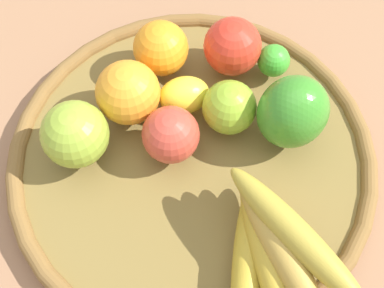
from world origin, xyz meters
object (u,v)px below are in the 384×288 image
(banana_bunch, at_px, (272,250))
(lemon_0, at_px, (182,96))
(orange_0, at_px, (128,93))
(apple_0, at_px, (229,107))
(apple_2, at_px, (75,134))
(apple_3, at_px, (171,135))
(bell_pepper, at_px, (293,112))
(orange_1, at_px, (161,48))
(lime_0, at_px, (274,61))
(apple_1, at_px, (232,46))

(banana_bunch, distance_m, lemon_0, 0.21)
(orange_0, distance_m, apple_0, 0.12)
(apple_2, bearing_deg, lemon_0, -160.69)
(orange_0, relative_size, apple_3, 1.16)
(apple_0, xyz_separation_m, apple_3, (0.07, 0.03, 0.00))
(apple_2, bearing_deg, bell_pepper, 177.19)
(lemon_0, bearing_deg, banana_bunch, 107.21)
(apple_2, relative_size, orange_1, 1.11)
(orange_0, relative_size, banana_bunch, 0.41)
(lemon_0, height_order, apple_0, apple_0)
(orange_0, xyz_separation_m, bell_pepper, (-0.18, 0.06, 0.01))
(banana_bunch, relative_size, apple_2, 2.45)
(banana_bunch, height_order, apple_0, banana_bunch)
(orange_0, height_order, lime_0, orange_0)
(apple_0, distance_m, apple_2, 0.18)
(apple_0, bearing_deg, orange_1, -54.11)
(orange_1, relative_size, apple_3, 1.05)
(apple_1, xyz_separation_m, banana_bunch, (0.01, 0.26, 0.00))
(apple_3, bearing_deg, lime_0, -146.39)
(orange_0, distance_m, lime_0, 0.19)
(lemon_0, bearing_deg, apple_0, 149.60)
(lemon_0, distance_m, apple_3, 0.06)
(apple_1, relative_size, apple_3, 1.09)
(apple_1, height_order, lemon_0, apple_1)
(lime_0, bearing_deg, apple_0, 44.03)
(orange_0, distance_m, apple_2, 0.08)
(banana_bunch, bearing_deg, orange_0, -58.64)
(orange_0, bearing_deg, bell_pepper, 161.89)
(orange_0, xyz_separation_m, apple_3, (-0.04, 0.06, -0.01))
(bell_pepper, bearing_deg, orange_1, -58.25)
(banana_bunch, xyz_separation_m, lime_0, (-0.06, -0.24, -0.02))
(banana_bunch, bearing_deg, apple_3, -60.33)
(bell_pepper, xyz_separation_m, apple_0, (0.07, -0.03, -0.02))
(bell_pepper, height_order, apple_3, bell_pepper)
(apple_1, distance_m, banana_bunch, 0.26)
(lime_0, bearing_deg, orange_0, 10.38)
(bell_pepper, bearing_deg, apple_3, -15.99)
(orange_0, bearing_deg, orange_1, -126.30)
(orange_0, distance_m, lemon_0, 0.07)
(apple_0, bearing_deg, apple_1, -102.64)
(apple_1, relative_size, lime_0, 1.76)
(apple_0, bearing_deg, lemon_0, -30.40)
(apple_1, bearing_deg, apple_0, 77.36)
(bell_pepper, bearing_deg, apple_2, -19.22)
(apple_1, bearing_deg, apple_2, 26.50)
(bell_pepper, bearing_deg, banana_bunch, 53.26)
(apple_2, bearing_deg, apple_3, 172.99)
(orange_0, height_order, apple_0, orange_0)
(orange_0, distance_m, apple_1, 0.14)
(apple_1, xyz_separation_m, apple_0, (0.02, 0.08, -0.00))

